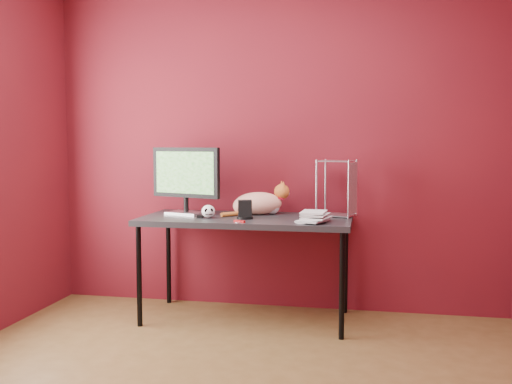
% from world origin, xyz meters
% --- Properties ---
extents(room, '(3.52, 3.52, 2.61)m').
position_xyz_m(room, '(0.00, 0.00, 1.45)').
color(room, brown).
rests_on(room, ground).
extents(desk, '(1.50, 0.70, 0.75)m').
position_xyz_m(desk, '(-0.15, 1.37, 0.70)').
color(desk, black).
rests_on(desk, ground).
extents(monitor, '(0.56, 0.26, 0.50)m').
position_xyz_m(monitor, '(-0.62, 1.43, 1.03)').
color(monitor, silver).
rests_on(monitor, desk).
extents(cat, '(0.47, 0.35, 0.25)m').
position_xyz_m(cat, '(-0.09, 1.53, 0.84)').
color(cat, orange).
rests_on(cat, desk).
extents(skull_mug, '(0.10, 0.10, 0.09)m').
position_xyz_m(skull_mug, '(-0.40, 1.27, 0.80)').
color(skull_mug, white).
rests_on(skull_mug, desk).
extents(speaker, '(0.11, 0.11, 0.13)m').
position_xyz_m(speaker, '(-0.14, 1.28, 0.81)').
color(speaker, black).
rests_on(speaker, desk).
extents(book_stack, '(0.23, 0.26, 0.87)m').
position_xyz_m(book_stack, '(0.28, 1.21, 1.18)').
color(book_stack, beige).
rests_on(book_stack, desk).
extents(wire_rack, '(0.28, 0.25, 0.41)m').
position_xyz_m(wire_rack, '(0.48, 1.54, 0.96)').
color(wire_rack, silver).
rests_on(wire_rack, desk).
extents(pocket_knife, '(0.08, 0.05, 0.02)m').
position_xyz_m(pocket_knife, '(-0.13, 1.08, 0.76)').
color(pocket_knife, '#A00C0E').
rests_on(pocket_knife, desk).
extents(black_gadget, '(0.04, 0.03, 0.02)m').
position_xyz_m(black_gadget, '(-0.46, 1.25, 0.76)').
color(black_gadget, black).
rests_on(black_gadget, desk).
extents(washer, '(0.05, 0.05, 0.00)m').
position_xyz_m(washer, '(-0.14, 1.08, 0.75)').
color(washer, silver).
rests_on(washer, desk).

